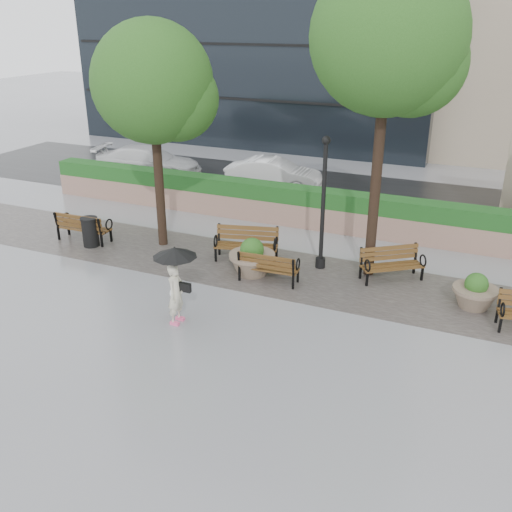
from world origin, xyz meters
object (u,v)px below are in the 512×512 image
at_px(pedestrian, 176,278).
at_px(bench_1, 246,251).
at_px(trash_bin, 90,233).
at_px(car_left, 149,162).
at_px(bench_0, 84,233).
at_px(bench_2, 269,273).
at_px(lamppost, 323,213).
at_px(planter_left, 252,260).
at_px(car_right, 274,174).
at_px(bench_3, 391,271).
at_px(planter_right, 475,294).

bearing_deg(pedestrian, bench_1, -0.41).
bearing_deg(trash_bin, car_left, 110.75).
distance_m(bench_0, bench_2, 6.65).
xyz_separation_m(bench_2, trash_bin, (-6.16, 0.17, 0.19)).
distance_m(bench_0, lamppost, 7.85).
bearing_deg(planter_left, bench_1, 123.50).
bearing_deg(pedestrian, car_right, 9.49).
height_order(bench_0, car_right, car_right).
bearing_deg(lamppost, pedestrian, -116.01).
bearing_deg(car_right, bench_0, 149.49).
bearing_deg(car_right, lamppost, -155.57).
height_order(bench_2, bench_3, bench_3).
distance_m(planter_left, trash_bin, 5.54).
relative_size(planter_left, pedestrian, 0.68).
height_order(bench_1, bench_2, bench_1).
xyz_separation_m(lamppost, car_right, (-4.26, 6.88, -1.02)).
relative_size(bench_2, lamppost, 0.44).
height_order(bench_2, planter_left, planter_left).
height_order(planter_left, planter_right, planter_left).
distance_m(bench_2, pedestrian, 3.26).
height_order(trash_bin, pedestrian, pedestrian).
bearing_deg(bench_1, lamppost, -5.61).
height_order(lamppost, car_right, lamppost).
distance_m(trash_bin, pedestrian, 5.94).
bearing_deg(planter_left, lamppost, 36.61).
xyz_separation_m(bench_3, car_right, (-6.30, 6.88, 0.39)).
bearing_deg(lamppost, planter_right, -10.48).
xyz_separation_m(bench_0, bench_1, (5.45, 0.69, 0.01)).
xyz_separation_m(bench_0, planter_left, (6.02, -0.17, 0.14)).
height_order(bench_2, pedestrian, pedestrian).
height_order(bench_0, pedestrian, pedestrian).
bearing_deg(bench_0, pedestrian, 147.01).
bearing_deg(planter_right, car_right, 138.03).
relative_size(bench_1, planter_left, 1.52).
height_order(bench_2, planter_right, planter_right).
distance_m(planter_right, car_right, 11.47).
relative_size(bench_2, car_right, 0.42).
relative_size(planter_left, trash_bin, 1.44).
bearing_deg(bench_3, bench_2, 169.88).
bearing_deg(planter_left, trash_bin, -178.95).
height_order(bench_1, pedestrian, pedestrian).
distance_m(bench_0, bench_1, 5.50).
height_order(trash_bin, car_left, car_left).
bearing_deg(bench_2, pedestrian, 65.29).
bearing_deg(car_right, bench_2, -166.12).
height_order(bench_3, planter_right, planter_right).
xyz_separation_m(car_left, car_right, (5.87, 0.40, -0.04)).
bearing_deg(bench_3, planter_left, 162.18).
height_order(bench_3, car_left, car_left).
height_order(bench_1, car_left, car_left).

